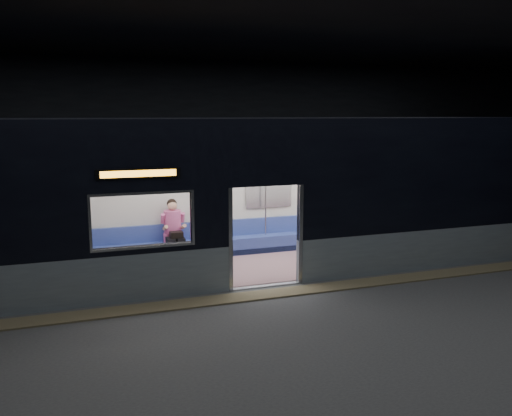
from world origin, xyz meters
TOP-DOWN VIEW (x-y plane):
  - station_floor at (0.00, 0.00)m, footprint 24.00×14.00m
  - station_envelope at (0.00, 0.00)m, footprint 24.00×14.00m
  - tactile_strip at (0.00, 0.55)m, footprint 22.80×0.50m
  - metro_car at (-0.00, 2.54)m, footprint 18.00×3.04m
  - passenger at (-1.38, 3.55)m, footprint 0.44×0.75m
  - handbag at (-1.36, 3.30)m, footprint 0.30×0.26m
  - transit_map at (1.11, 3.85)m, footprint 1.10×0.03m

SIDE VIEW (x-z plane):
  - station_floor at x=0.00m, z-range -0.01..0.00m
  - tactile_strip at x=0.00m, z-range 0.00..0.03m
  - handbag at x=-1.36m, z-range 0.62..0.76m
  - passenger at x=-1.38m, z-range 0.11..1.55m
  - transit_map at x=1.11m, z-range 1.15..1.87m
  - metro_car at x=0.00m, z-range 0.17..3.52m
  - station_envelope at x=0.00m, z-range 1.16..6.16m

